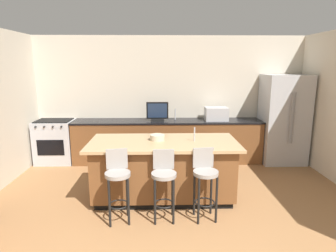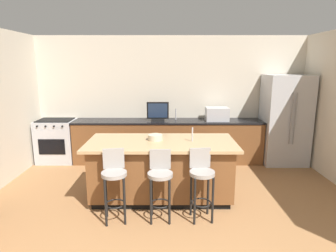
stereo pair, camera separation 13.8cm
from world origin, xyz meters
The scene contains 13 objects.
wall_back centered at (0.00, 4.45, 1.36)m, with size 6.39×0.12×2.71m, color beige.
counter_back centered at (-0.06, 4.07, 0.46)m, with size 4.06×0.62×0.92m.
kitchen_island centered at (-0.16, 2.30, 0.48)m, with size 2.30×1.06×0.93m.
refrigerator centered at (2.43, 4.00, 0.95)m, with size 0.90×0.78×1.89m.
range_oven centered at (-2.49, 4.07, 0.47)m, with size 0.79×0.63×0.94m.
microwave centered at (0.99, 4.07, 1.06)m, with size 0.48×0.36×0.28m, color #B7BABF.
tv_monitor centered at (-0.27, 4.02, 1.10)m, with size 0.46×0.16×0.41m.
sink_faucet_back centered at (0.12, 4.17, 1.04)m, with size 0.02×0.02×0.24m, color #B2B2B7.
sink_faucet_island centered at (0.32, 2.30, 1.04)m, with size 0.02×0.02×0.22m, color #B2B2B7.
bar_stool_left centered at (-0.78, 1.62, 0.59)m, with size 0.34×0.36×0.98m.
bar_stool_center centered at (-0.16, 1.65, 0.58)m, with size 0.34×0.34×0.96m.
bar_stool_right centered at (0.40, 1.66, 0.59)m, with size 0.34×0.35×0.98m.
fruit_bowl centered at (-0.26, 2.38, 0.98)m, with size 0.23×0.23×0.09m, color beige.
Camera 1 is at (-0.19, -2.00, 2.10)m, focal length 30.72 mm.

